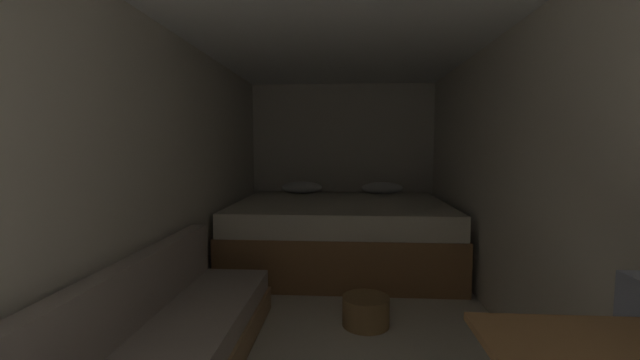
% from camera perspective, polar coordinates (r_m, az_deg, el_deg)
% --- Properties ---
extents(ground_plane, '(7.49, 7.49, 0.00)m').
position_cam_1_polar(ground_plane, '(2.84, 2.33, -22.67)').
color(ground_plane, beige).
extents(wall_back, '(2.50, 0.05, 2.14)m').
position_cam_1_polar(wall_back, '(5.29, 3.21, 2.20)').
color(wall_back, beige).
rests_on(wall_back, ground).
extents(wall_left, '(0.05, 5.49, 2.14)m').
position_cam_1_polar(wall_left, '(2.84, -23.13, -0.45)').
color(wall_left, beige).
rests_on(wall_left, ground).
extents(wall_right, '(0.05, 5.49, 2.14)m').
position_cam_1_polar(wall_right, '(2.78, 28.53, -0.75)').
color(wall_right, beige).
rests_on(wall_right, ground).
extents(ceiling_slab, '(2.50, 5.49, 0.05)m').
position_cam_1_polar(ceiling_slab, '(2.66, 2.50, 23.51)').
color(ceiling_slab, white).
rests_on(ceiling_slab, wall_left).
extents(bed, '(2.28, 1.85, 0.86)m').
position_cam_1_polar(bed, '(4.40, 3.00, -7.63)').
color(bed, olive).
rests_on(bed, ground).
extents(wicker_basket, '(0.35, 0.35, 0.21)m').
position_cam_1_polar(wicker_basket, '(3.07, 6.66, -18.32)').
color(wicker_basket, olive).
rests_on(wicker_basket, ground).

